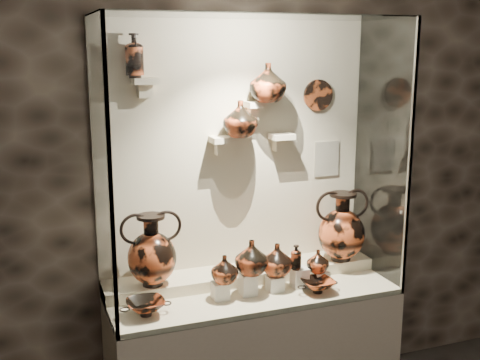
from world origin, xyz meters
name	(u,v)px	position (x,y,z in m)	size (l,w,h in m)	color
wall_back	(234,153)	(0.00, 2.50, 1.60)	(5.00, 0.02, 3.20)	black
plinth	(252,356)	(0.00, 2.18, 0.40)	(1.70, 0.60, 0.80)	beige
front_tier	(253,292)	(0.00, 2.18, 0.82)	(1.68, 0.58, 0.03)	beige
rear_tier	(242,277)	(0.00, 2.35, 0.85)	(1.70, 0.25, 0.10)	beige
back_panel	(234,153)	(0.00, 2.50, 1.60)	(1.70, 0.03, 1.60)	beige
glass_front	(275,172)	(0.00, 1.88, 1.60)	(1.70, 0.01, 1.60)	white
glass_left	(101,173)	(-0.85, 2.18, 1.60)	(0.01, 0.60, 1.60)	white
glass_right	(382,153)	(0.85, 2.18, 1.60)	(0.01, 0.60, 1.60)	white
glass_top	(254,16)	(0.00, 2.18, 2.40)	(1.70, 0.60, 0.01)	white
frame_post_left	(111,185)	(-0.84, 1.89, 1.60)	(0.02, 0.02, 1.60)	gray
frame_post_right	(410,161)	(0.84, 1.89, 1.60)	(0.02, 0.02, 1.60)	gray
pedestal_a	(220,290)	(-0.22, 2.13, 0.88)	(0.09, 0.09, 0.10)	silver
pedestal_b	(248,284)	(-0.05, 2.13, 0.90)	(0.09, 0.09, 0.13)	silver
pedestal_c	(275,283)	(0.12, 2.13, 0.88)	(0.09, 0.09, 0.09)	silver
pedestal_d	(299,277)	(0.28, 2.13, 0.89)	(0.09, 0.09, 0.12)	silver
pedestal_e	(320,277)	(0.42, 2.13, 0.87)	(0.09, 0.09, 0.08)	silver
bracket_ul	(145,81)	(-0.55, 2.42, 2.05)	(0.14, 0.12, 0.04)	beige
bracket_ca	(223,140)	(-0.10, 2.42, 1.70)	(0.14, 0.12, 0.04)	beige
bracket_cb	(254,104)	(0.10, 2.42, 1.90)	(0.10, 0.12, 0.04)	beige
bracket_cc	(281,136)	(0.28, 2.42, 1.70)	(0.14, 0.12, 0.04)	beige
amphora_left	(152,250)	(-0.57, 2.30, 1.11)	(0.34, 0.34, 0.42)	#C65026
amphora_right	(342,226)	(0.65, 2.29, 1.12)	(0.36, 0.36, 0.44)	#C65026
jug_a	(224,269)	(-0.20, 2.11, 1.01)	(0.16, 0.16, 0.16)	#C65026
jug_b	(251,257)	(-0.03, 2.12, 1.06)	(0.19, 0.19, 0.20)	#9A391B
jug_c	(277,259)	(0.14, 2.15, 1.02)	(0.18, 0.18, 0.19)	#C65026
jug_e	(318,261)	(0.40, 2.12, 0.98)	(0.13, 0.13, 0.14)	#C65026
lekythos_small	(296,256)	(0.25, 2.11, 1.03)	(0.07, 0.07, 0.17)	#9A391B
kylix_left	(146,306)	(-0.66, 2.06, 0.88)	(0.27, 0.22, 0.11)	#9A391B
kylix_right	(318,285)	(0.34, 2.02, 0.88)	(0.24, 0.21, 0.10)	#C65026
lekythos_tall	(134,53)	(-0.61, 2.42, 2.20)	(0.11, 0.11, 0.27)	#C65026
ovoid_vase_a	(240,119)	(-0.01, 2.37, 1.82)	(0.21, 0.21, 0.21)	#9A391B
ovoid_vase_b	(268,83)	(0.16, 2.36, 2.03)	(0.22, 0.22, 0.23)	#9A391B
wall_plate	(318,95)	(0.55, 2.47, 1.94)	(0.20, 0.20, 0.02)	#9F431F
info_placard	(327,159)	(0.63, 2.47, 1.53)	(0.17, 0.01, 0.23)	beige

